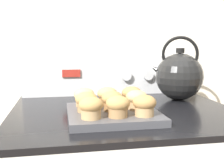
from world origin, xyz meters
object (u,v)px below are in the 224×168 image
muffin_r1_c2 (137,99)px  muffin_r0_c2 (144,105)px  muffin_r0_c1 (118,106)px  muffin_r1_c1 (112,101)px  muffin_pan (113,114)px  muffin_r0_c0 (91,107)px  tea_kettle (179,76)px  muffin_r2_c2 (132,95)px  muffin_r2_c1 (107,96)px  muffin_r1_c0 (86,101)px  muffin_r2_c0 (84,97)px

muffin_r1_c2 → muffin_r0_c2: bearing=-89.6°
muffin_r0_c1 → muffin_r1_c1: same height
muffin_pan → muffin_r0_c0: muffin_r0_c0 is taller
muffin_r0_c0 → tea_kettle: (0.39, 0.30, 0.05)m
muffin_pan → muffin_r2_c2: (0.08, 0.08, 0.04)m
muffin_r1_c2 → muffin_r2_c1: (-0.08, 0.08, 0.00)m
muffin_r1_c0 → tea_kettle: size_ratio=0.26×
muffin_r2_c2 → muffin_r2_c1: bearing=178.1°
muffin_r0_c0 → muffin_r2_c1: same height
muffin_r1_c2 → muffin_r2_c2: same height
muffin_r0_c2 → muffin_r2_c2: (0.00, 0.16, 0.00)m
muffin_r0_c1 → muffin_r1_c2: same height
muffin_r1_c0 → muffin_r1_c2: 0.16m
muffin_r1_c1 → tea_kettle: 0.39m
muffin_r0_c0 → tea_kettle: bearing=37.7°
muffin_r0_c1 → muffin_r1_c2: 0.11m
muffin_r0_c1 → muffin_r2_c2: same height
muffin_r2_c0 → muffin_r2_c2: bearing=0.6°
muffin_pan → muffin_r1_c0: (-0.08, -0.00, 0.04)m
muffin_r1_c0 → muffin_r1_c1: (0.08, -0.00, 0.00)m
tea_kettle → muffin_r1_c2: bearing=-137.3°
muffin_r1_c1 → muffin_r0_c1: bearing=-89.0°
muffin_r1_c0 → tea_kettle: tea_kettle is taller
muffin_pan → muffin_r0_c1: bearing=-89.5°
muffin_r2_c2 → tea_kettle: bearing=31.4°
tea_kettle → muffin_r0_c0: bearing=-142.3°
muffin_pan → muffin_r0_c2: 0.12m
muffin_r0_c0 → muffin_r2_c0: bearing=92.0°
muffin_r0_c2 → muffin_r2_c2: 0.16m
muffin_r0_c2 → muffin_r2_c0: bearing=135.7°
muffin_r0_c1 → muffin_r0_c2: 0.08m
muffin_r2_c1 → muffin_r2_c2: 0.08m
muffin_r0_c2 → tea_kettle: tea_kettle is taller
muffin_r1_c1 → muffin_r1_c2: (0.08, 0.00, 0.00)m
muffin_r2_c1 → muffin_r0_c2: bearing=-63.2°
muffin_r2_c1 → muffin_r1_c1: bearing=-88.5°
muffin_r1_c1 → tea_kettle: tea_kettle is taller
muffin_r2_c1 → muffin_r1_c2: bearing=-44.2°
muffin_r0_c2 → muffin_r2_c1: (-0.08, 0.16, 0.00)m
muffin_r0_c2 → muffin_r2_c2: size_ratio=1.00×
muffin_r2_c0 → muffin_r1_c2: bearing=-24.9°
muffin_r0_c2 → muffin_r2_c0: (-0.16, 0.16, 0.00)m
muffin_r0_c0 → muffin_r0_c1: same height
muffin_pan → muffin_r0_c2: size_ratio=4.05×
muffin_r0_c0 → muffin_r1_c2: (0.15, 0.08, 0.00)m
muffin_r0_c1 → tea_kettle: size_ratio=0.26×
muffin_r0_c1 → muffin_r0_c2: size_ratio=1.00×
muffin_r0_c1 → muffin_r2_c1: size_ratio=1.00×
muffin_r1_c1 → muffin_r0_c2: bearing=-44.6°
muffin_pan → muffin_r2_c1: size_ratio=4.05×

